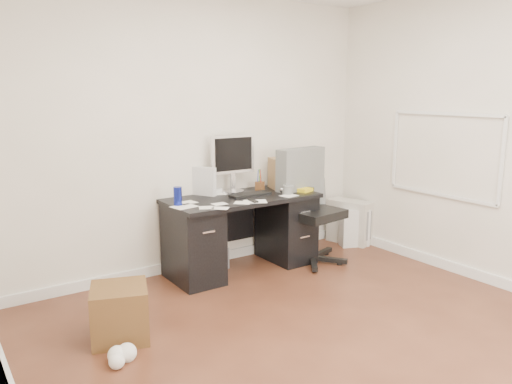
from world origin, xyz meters
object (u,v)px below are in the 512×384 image
lcd_monitor (233,163)px  keyboard (250,194)px  desk (242,231)px  office_chair (313,207)px  wicker_basket (120,313)px  pc_tower (350,222)px

lcd_monitor → keyboard: (0.07, -0.22, -0.29)m
desk → office_chair: (0.73, -0.24, 0.19)m
keyboard → wicker_basket: 1.83m
lcd_monitor → pc_tower: 1.72m
lcd_monitor → wicker_basket: size_ratio=1.53×
desk → keyboard: 0.37m
lcd_monitor → wicker_basket: lcd_monitor is taller
lcd_monitor → wicker_basket: (-1.53, -0.92, -0.85)m
wicker_basket → lcd_monitor: bearing=31.0°
desk → office_chair: office_chair is taller
desk → pc_tower: desk is taller
wicker_basket → desk: bearing=25.3°
keyboard → office_chair: office_chair is taller
desk → pc_tower: 1.55m
office_chair → pc_tower: 0.92m
keyboard → wicker_basket: (-1.60, -0.70, -0.57)m
desk → wicker_basket: size_ratio=3.81×
desk → pc_tower: size_ratio=2.96×
desk → wicker_basket: 1.68m
pc_tower → wicker_basket: size_ratio=1.29×
lcd_monitor → pc_tower: lcd_monitor is taller
keyboard → pc_tower: bearing=2.5°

